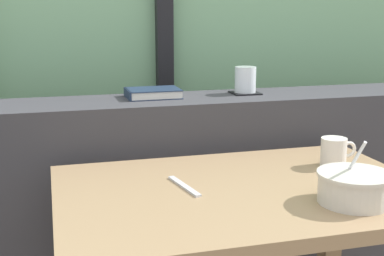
{
  "coord_description": "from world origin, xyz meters",
  "views": [
    {
      "loc": [
        -0.49,
        -1.21,
        1.14
      ],
      "look_at": [
        -0.06,
        0.33,
        0.78
      ],
      "focal_mm": 48.96,
      "sensor_mm": 36.0,
      "label": 1
    }
  ],
  "objects_px": {
    "coaster_square": "(245,93)",
    "juice_glass": "(245,81)",
    "soup_bowl": "(354,188)",
    "fork_utensil": "(184,186)",
    "ceramic_mug": "(334,152)",
    "closed_book": "(153,93)",
    "breakfast_table": "(243,230)"
  },
  "relations": [
    {
      "from": "coaster_square",
      "to": "juice_glass",
      "type": "relative_size",
      "value": 1.06
    },
    {
      "from": "coaster_square",
      "to": "soup_bowl",
      "type": "xyz_separation_m",
      "value": [
        -0.01,
        -0.75,
        -0.12
      ]
    },
    {
      "from": "soup_bowl",
      "to": "fork_utensil",
      "type": "relative_size",
      "value": 1.06
    },
    {
      "from": "juice_glass",
      "to": "ceramic_mug",
      "type": "distance_m",
      "value": 0.5
    },
    {
      "from": "closed_book",
      "to": "soup_bowl",
      "type": "bearing_deg",
      "value": -65.76
    },
    {
      "from": "coaster_square",
      "to": "ceramic_mug",
      "type": "relative_size",
      "value": 0.88
    },
    {
      "from": "coaster_square",
      "to": "soup_bowl",
      "type": "height_order",
      "value": "same"
    },
    {
      "from": "coaster_square",
      "to": "fork_utensil",
      "type": "height_order",
      "value": "coaster_square"
    },
    {
      "from": "closed_book",
      "to": "ceramic_mug",
      "type": "xyz_separation_m",
      "value": [
        0.45,
        -0.47,
        -0.12
      ]
    },
    {
      "from": "coaster_square",
      "to": "breakfast_table",
      "type": "bearing_deg",
      "value": -111.14
    },
    {
      "from": "juice_glass",
      "to": "closed_book",
      "type": "relative_size",
      "value": 0.5
    },
    {
      "from": "juice_glass",
      "to": "fork_utensil",
      "type": "relative_size",
      "value": 0.56
    },
    {
      "from": "breakfast_table",
      "to": "ceramic_mug",
      "type": "bearing_deg",
      "value": 18.72
    },
    {
      "from": "juice_glass",
      "to": "fork_utensil",
      "type": "bearing_deg",
      "value": -125.0
    },
    {
      "from": "fork_utensil",
      "to": "juice_glass",
      "type": "bearing_deg",
      "value": 44.1
    },
    {
      "from": "breakfast_table",
      "to": "closed_book",
      "type": "distance_m",
      "value": 0.66
    },
    {
      "from": "breakfast_table",
      "to": "coaster_square",
      "type": "distance_m",
      "value": 0.67
    },
    {
      "from": "juice_glass",
      "to": "soup_bowl",
      "type": "xyz_separation_m",
      "value": [
        -0.01,
        -0.75,
        -0.16
      ]
    },
    {
      "from": "juice_glass",
      "to": "fork_utensil",
      "type": "xyz_separation_m",
      "value": [
        -0.37,
        -0.53,
        -0.2
      ]
    },
    {
      "from": "breakfast_table",
      "to": "ceramic_mug",
      "type": "distance_m",
      "value": 0.38
    },
    {
      "from": "closed_book",
      "to": "fork_utensil",
      "type": "relative_size",
      "value": 1.11
    },
    {
      "from": "breakfast_table",
      "to": "fork_utensil",
      "type": "height_order",
      "value": "fork_utensil"
    },
    {
      "from": "breakfast_table",
      "to": "fork_utensil",
      "type": "xyz_separation_m",
      "value": [
        -0.15,
        0.04,
        0.12
      ]
    },
    {
      "from": "coaster_square",
      "to": "juice_glass",
      "type": "distance_m",
      "value": 0.05
    },
    {
      "from": "breakfast_table",
      "to": "closed_book",
      "type": "bearing_deg",
      "value": 102.18
    },
    {
      "from": "juice_glass",
      "to": "closed_book",
      "type": "xyz_separation_m",
      "value": [
        -0.35,
        0.01,
        -0.03
      ]
    },
    {
      "from": "juice_glass",
      "to": "breakfast_table",
      "type": "bearing_deg",
      "value": -111.14
    },
    {
      "from": "ceramic_mug",
      "to": "soup_bowl",
      "type": "bearing_deg",
      "value": -111.67
    },
    {
      "from": "coaster_square",
      "to": "closed_book",
      "type": "distance_m",
      "value": 0.35
    },
    {
      "from": "breakfast_table",
      "to": "juice_glass",
      "type": "distance_m",
      "value": 0.69
    },
    {
      "from": "breakfast_table",
      "to": "fork_utensil",
      "type": "bearing_deg",
      "value": 164.27
    },
    {
      "from": "breakfast_table",
      "to": "closed_book",
      "type": "height_order",
      "value": "closed_book"
    }
  ]
}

